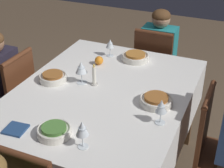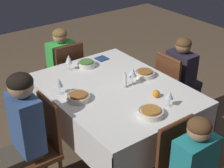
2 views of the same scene
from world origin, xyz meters
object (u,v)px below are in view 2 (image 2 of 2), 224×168
bowl_east (151,112)px  bowl_west (87,64)px  chair_west (67,75)px  orange_fruit (156,94)px  person_child_green (60,65)px  bowl_south (78,97)px  candle_centerpiece (125,81)px  wine_glass_south (59,83)px  bowl_north (145,73)px  wine_glass_east (169,96)px  chair_south (40,145)px  chair_north (173,89)px  person_child_dark (184,78)px  wine_glass_north (132,73)px  dining_table (114,96)px  wine_glass_west (69,59)px  napkin_red_folded (102,59)px  person_adult_denim (21,134)px

bowl_east → bowl_west: 1.05m
chair_west → orange_fruit: (1.28, 0.16, 0.30)m
person_child_green → bowl_south: bearing=69.9°
candle_centerpiece → orange_fruit: candle_centerpiece is taller
wine_glass_south → bowl_north: (0.18, 0.82, -0.08)m
bowl_west → wine_glass_east: bearing=7.0°
chair_south → bowl_west: chair_south is taller
chair_north → person_child_dark: bearing=-90.0°
person_child_dark → wine_glass_north: size_ratio=6.53×
dining_table → bowl_west: bowl_west is taller
wine_glass_west → napkin_red_folded: size_ratio=1.28×
candle_centerpiece → orange_fruit: size_ratio=2.43×
wine_glass_north → wine_glass_east: wine_glass_north is taller
wine_glass_west → wine_glass_east: bearing=16.5°
person_adult_denim → person_child_green: size_ratio=1.15×
dining_table → napkin_red_folded: 0.64m
chair_west → wine_glass_east: (1.45, 0.14, 0.37)m
wine_glass_south → candle_centerpiece: bearing=65.4°
dining_table → bowl_east: bowl_east is taller
bowl_north → wine_glass_north: size_ratio=1.21×
bowl_east → wine_glass_east: size_ratio=1.51×
chair_south → bowl_north: 1.18m
chair_south → person_child_green: size_ratio=0.88×
dining_table → person_child_dark: bearing=89.8°
wine_glass_south → wine_glass_north: wine_glass_north is taller
wine_glass_south → bowl_west: 0.60m
bowl_south → candle_centerpiece: size_ratio=1.31×
orange_fruit → wine_glass_east: bearing=-5.8°
chair_south → napkin_red_folded: bearing=120.1°
chair_west → bowl_north: (0.93, 0.35, 0.29)m
bowl_south → napkin_red_folded: size_ratio=1.64×
person_child_green → wine_glass_north: bearing=97.4°
person_adult_denim → chair_west: bearing=135.7°
wine_glass_south → person_child_green: bearing=152.2°
candle_centerpiece → orange_fruit: bearing=19.5°
person_child_dark → bowl_north: 0.59m
wine_glass_south → bowl_west: wine_glass_south is taller
bowl_east → chair_north: bearing=122.9°
chair_south → person_adult_denim: size_ratio=0.77×
bowl_north → napkin_red_folded: bearing=-168.9°
wine_glass_south → napkin_red_folded: size_ratio=1.21×
chair_north → wine_glass_east: size_ratio=6.41×
wine_glass_east → chair_south: bearing=-117.4°
person_adult_denim → candle_centerpiece: (0.03, 1.00, 0.16)m
chair_west → person_child_dark: person_child_dark is taller
chair_south → candle_centerpiece: (0.03, 0.86, 0.33)m
wine_glass_east → napkin_red_folded: size_ratio=1.12×
wine_glass_north → napkin_red_folded: 0.63m
wine_glass_north → chair_west: bearing=-171.4°
wine_glass_east → orange_fruit: (-0.17, 0.02, -0.07)m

